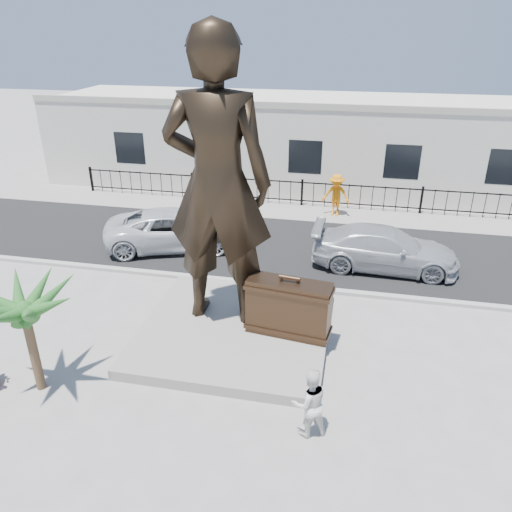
{
  "coord_description": "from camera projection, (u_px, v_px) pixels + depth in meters",
  "views": [
    {
      "loc": [
        2.51,
        -10.04,
        8.13
      ],
      "look_at": [
        0.0,
        2.0,
        2.3
      ],
      "focal_mm": 35.0,
      "sensor_mm": 36.0,
      "label": 1
    }
  ],
  "objects": [
    {
      "name": "ground",
      "position": [
        240.0,
        369.0,
        12.83
      ],
      "size": [
        100.0,
        100.0,
        0.0
      ],
      "primitive_type": "plane",
      "color": "#9E9991",
      "rests_on": "ground"
    },
    {
      "name": "street",
      "position": [
        287.0,
        245.0,
        19.9
      ],
      "size": [
        40.0,
        7.0,
        0.01
      ],
      "primitive_type": "cube",
      "color": "black",
      "rests_on": "ground"
    },
    {
      "name": "curb",
      "position": [
        271.0,
        285.0,
        16.78
      ],
      "size": [
        40.0,
        0.25,
        0.12
      ],
      "primitive_type": "cube",
      "color": "#A5A399",
      "rests_on": "ground"
    },
    {
      "name": "far_sidewalk",
      "position": [
        299.0,
        211.0,
        23.43
      ],
      "size": [
        40.0,
        2.5,
        0.02
      ],
      "primitive_type": "cube",
      "color": "#9E9991",
      "rests_on": "ground"
    },
    {
      "name": "plinth",
      "position": [
        235.0,
        330.0,
        14.18
      ],
      "size": [
        5.2,
        5.2,
        0.3
      ],
      "primitive_type": "cube",
      "color": "gray",
      "rests_on": "ground"
    },
    {
      "name": "fence",
      "position": [
        302.0,
        194.0,
        23.89
      ],
      "size": [
        22.0,
        0.1,
        1.2
      ],
      "primitive_type": "cube",
      "color": "black",
      "rests_on": "ground"
    },
    {
      "name": "building",
      "position": [
        313.0,
        141.0,
        26.92
      ],
      "size": [
        28.0,
        7.0,
        4.4
      ],
      "primitive_type": "cube",
      "color": "silver",
      "rests_on": "ground"
    },
    {
      "name": "statue",
      "position": [
        217.0,
        184.0,
        13.0
      ],
      "size": [
        2.91,
        1.93,
        7.93
      ],
      "primitive_type": "imported",
      "rotation": [
        0.0,
        0.0,
        3.15
      ],
      "color": "black",
      "rests_on": "plinth"
    },
    {
      "name": "suitcase",
      "position": [
        289.0,
        308.0,
        13.47
      ],
      "size": [
        2.33,
        1.01,
        1.59
      ],
      "primitive_type": "cube",
      "rotation": [
        0.0,
        0.0,
        -0.13
      ],
      "color": "#362416",
      "rests_on": "plinth"
    },
    {
      "name": "tourist",
      "position": [
        310.0,
        403.0,
        10.52
      ],
      "size": [
        0.98,
        0.89,
        1.64
      ],
      "primitive_type": "imported",
      "rotation": [
        0.0,
        0.0,
        3.56
      ],
      "color": "white",
      "rests_on": "ground"
    },
    {
      "name": "car_white",
      "position": [
        175.0,
        229.0,
        19.46
      ],
      "size": [
        5.85,
        4.08,
        1.48
      ],
      "primitive_type": "imported",
      "rotation": [
        0.0,
        0.0,
        1.91
      ],
      "color": "silver",
      "rests_on": "street"
    },
    {
      "name": "car_silver",
      "position": [
        385.0,
        249.0,
        17.76
      ],
      "size": [
        5.19,
        2.22,
        1.49
      ],
      "primitive_type": "imported",
      "rotation": [
        0.0,
        0.0,
        1.55
      ],
      "color": "#AAABAE",
      "rests_on": "street"
    },
    {
      "name": "worker",
      "position": [
        336.0,
        195.0,
        22.49
      ],
      "size": [
        1.33,
        0.89,
        1.92
      ],
      "primitive_type": "imported",
      "rotation": [
        0.0,
        0.0,
        -0.15
      ],
      "color": "orange",
      "rests_on": "far_sidewalk"
    },
    {
      "name": "palm_tree",
      "position": [
        42.0,
        387.0,
        12.19
      ],
      "size": [
        1.8,
        1.8,
        3.2
      ],
      "primitive_type": null,
      "color": "#23571F",
      "rests_on": "ground"
    }
  ]
}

